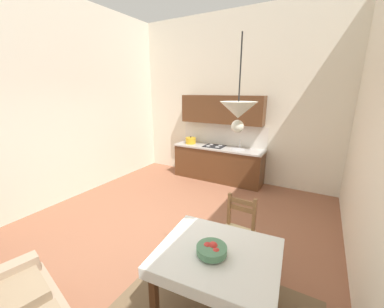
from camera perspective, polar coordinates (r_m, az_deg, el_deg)
ground_plane at (r=4.18m, az=-6.25°, el=-19.09°), size 5.82×6.49×0.10m
wall_back at (r=6.13m, az=10.11°, el=13.05°), size 5.82×0.12×4.16m
wall_left at (r=5.48m, az=-30.79°, el=10.91°), size 0.12×6.49×4.16m
kitchen_cabinetry at (r=6.07m, az=6.63°, el=1.45°), size 2.37×0.63×2.20m
dining_table at (r=2.60m, az=6.33°, el=-25.25°), size 1.28×1.11×0.75m
dining_chair_kitchen_side at (r=3.37m, az=11.08°, el=-18.56°), size 0.43×0.43×0.93m
fruit_bowl at (r=2.44m, az=4.92°, el=-22.55°), size 0.30×0.30×0.12m
pendant_lamp at (r=2.04m, az=11.39°, el=10.38°), size 0.32×0.32×0.80m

